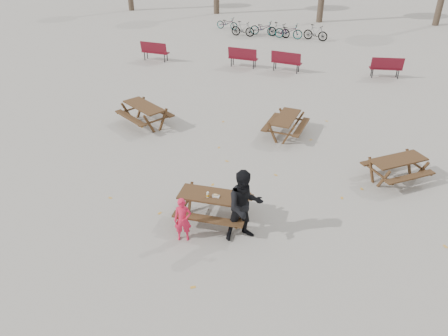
% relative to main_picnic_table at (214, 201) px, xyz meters
% --- Properties ---
extents(ground, '(80.00, 80.00, 0.00)m').
position_rel_main_picnic_table_xyz_m(ground, '(0.00, 0.00, -0.59)').
color(ground, gray).
rests_on(ground, ground).
extents(main_picnic_table, '(1.80, 1.45, 0.78)m').
position_rel_main_picnic_table_xyz_m(main_picnic_table, '(0.00, 0.00, 0.00)').
color(main_picnic_table, '#332212').
rests_on(main_picnic_table, ground).
extents(food_tray, '(0.18, 0.11, 0.03)m').
position_rel_main_picnic_table_xyz_m(food_tray, '(0.07, -0.06, 0.21)').
color(food_tray, silver).
rests_on(food_tray, main_picnic_table).
extents(bread_roll, '(0.14, 0.06, 0.05)m').
position_rel_main_picnic_table_xyz_m(bread_roll, '(0.07, -0.06, 0.25)').
color(bread_roll, tan).
rests_on(bread_roll, food_tray).
extents(soda_bottle, '(0.07, 0.07, 0.17)m').
position_rel_main_picnic_table_xyz_m(soda_bottle, '(-0.13, -0.14, 0.26)').
color(soda_bottle, silver).
rests_on(soda_bottle, main_picnic_table).
extents(child, '(0.49, 0.38, 1.17)m').
position_rel_main_picnic_table_xyz_m(child, '(-0.52, -0.94, -0.00)').
color(child, '#E21C41').
rests_on(child, ground).
extents(adult, '(1.16, 1.09, 1.89)m').
position_rel_main_picnic_table_xyz_m(adult, '(0.90, -0.50, 0.36)').
color(adult, black).
rests_on(adult, ground).
extents(picnic_table_east, '(2.14, 2.07, 0.72)m').
position_rel_main_picnic_table_xyz_m(picnic_table_east, '(4.72, 3.26, -0.23)').
color(picnic_table_east, '#332212').
rests_on(picnic_table_east, ground).
extents(picnic_table_north, '(2.33, 2.24, 0.79)m').
position_rel_main_picnic_table_xyz_m(picnic_table_north, '(-4.12, 5.00, -0.19)').
color(picnic_table_north, '#332212').
rests_on(picnic_table_north, ground).
extents(picnic_table_far, '(1.57, 1.85, 0.72)m').
position_rel_main_picnic_table_xyz_m(picnic_table_far, '(1.12, 5.45, -0.23)').
color(picnic_table_far, '#332212').
rests_on(picnic_table_far, ground).
extents(park_bench_row, '(13.37, 0.98, 1.03)m').
position_rel_main_picnic_table_xyz_m(park_bench_row, '(-0.96, 12.79, -0.07)').
color(park_bench_row, maroon).
rests_on(park_bench_row, ground).
extents(bicycle_row, '(7.63, 2.33, 0.94)m').
position_rel_main_picnic_table_xyz_m(bicycle_row, '(-1.80, 19.50, -0.14)').
color(bicycle_row, black).
rests_on(bicycle_row, ground).
extents(fallen_leaves, '(11.00, 11.00, 0.01)m').
position_rel_main_picnic_table_xyz_m(fallen_leaves, '(0.50, 2.50, -0.58)').
color(fallen_leaves, gold).
rests_on(fallen_leaves, ground).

